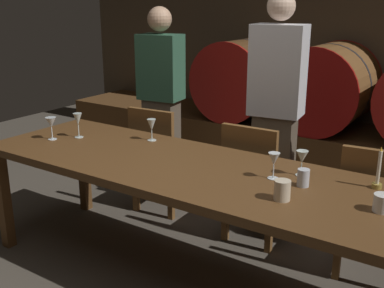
{
  "coord_description": "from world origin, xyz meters",
  "views": [
    {
      "loc": [
        1.44,
        -1.94,
        1.7
      ],
      "look_at": [
        -0.05,
        0.28,
        0.87
      ],
      "focal_mm": 44.32,
      "sensor_mm": 36.0,
      "label": 1
    }
  ],
  "objects_px": {
    "chair_right": "(374,207)",
    "cup_left": "(282,190)",
    "guest_left": "(161,97)",
    "candle_center": "(378,176)",
    "wine_glass_far_left": "(51,123)",
    "wine_glass_right": "(302,158)",
    "wine_glass_center_left": "(152,126)",
    "cup_right": "(383,203)",
    "guest_center": "(276,111)",
    "wine_glass_left": "(78,120)",
    "cup_center": "(303,178)",
    "wine_barrel_left": "(244,78)",
    "wine_barrel_center": "(327,87)",
    "chair_center": "(254,178)",
    "wine_glass_center_right": "(274,160)",
    "chair_left": "(159,154)",
    "dining_table": "(199,178)"
  },
  "relations": [
    {
      "from": "chair_right",
      "to": "cup_left",
      "type": "distance_m",
      "value": 0.89
    },
    {
      "from": "guest_left",
      "to": "candle_center",
      "type": "distance_m",
      "value": 2.32
    },
    {
      "from": "wine_glass_far_left",
      "to": "wine_glass_right",
      "type": "xyz_separation_m",
      "value": [
        1.7,
        0.3,
        -0.02
      ]
    },
    {
      "from": "wine_glass_far_left",
      "to": "cup_left",
      "type": "relative_size",
      "value": 1.56
    },
    {
      "from": "wine_glass_center_left",
      "to": "cup_right",
      "type": "distance_m",
      "value": 1.62
    },
    {
      "from": "guest_center",
      "to": "candle_center",
      "type": "height_order",
      "value": "guest_center"
    },
    {
      "from": "wine_glass_center_left",
      "to": "candle_center",
      "type": "bearing_deg",
      "value": -0.95
    },
    {
      "from": "wine_glass_left",
      "to": "cup_center",
      "type": "bearing_deg",
      "value": 0.53
    },
    {
      "from": "wine_barrel_left",
      "to": "wine_barrel_center",
      "type": "bearing_deg",
      "value": 0.0
    },
    {
      "from": "chair_center",
      "to": "wine_glass_center_right",
      "type": "xyz_separation_m",
      "value": [
        0.39,
        -0.58,
        0.37
      ]
    },
    {
      "from": "chair_left",
      "to": "cup_left",
      "type": "xyz_separation_m",
      "value": [
        1.42,
        -0.85,
        0.32
      ]
    },
    {
      "from": "wine_glass_right",
      "to": "cup_left",
      "type": "bearing_deg",
      "value": -82.65
    },
    {
      "from": "guest_center",
      "to": "wine_glass_left",
      "type": "height_order",
      "value": "guest_center"
    },
    {
      "from": "candle_center",
      "to": "cup_left",
      "type": "relative_size",
      "value": 2.23
    },
    {
      "from": "guest_left",
      "to": "wine_glass_far_left",
      "type": "bearing_deg",
      "value": 83.62
    },
    {
      "from": "wine_barrel_center",
      "to": "guest_center",
      "type": "bearing_deg",
      "value": -87.35
    },
    {
      "from": "chair_left",
      "to": "cup_right",
      "type": "relative_size",
      "value": 10.46
    },
    {
      "from": "wine_glass_center_right",
      "to": "cup_left",
      "type": "xyz_separation_m",
      "value": [
        0.16,
        -0.24,
        -0.06
      ]
    },
    {
      "from": "chair_left",
      "to": "wine_glass_left",
      "type": "distance_m",
      "value": 0.78
    },
    {
      "from": "wine_glass_right",
      "to": "cup_right",
      "type": "distance_m",
      "value": 0.54
    },
    {
      "from": "dining_table",
      "to": "guest_center",
      "type": "xyz_separation_m",
      "value": [
        0.01,
        1.02,
        0.2
      ]
    },
    {
      "from": "chair_left",
      "to": "chair_center",
      "type": "height_order",
      "value": "same"
    },
    {
      "from": "cup_right",
      "to": "candle_center",
      "type": "bearing_deg",
      "value": 107.66
    },
    {
      "from": "chair_left",
      "to": "cup_center",
      "type": "distance_m",
      "value": 1.6
    },
    {
      "from": "dining_table",
      "to": "wine_glass_center_left",
      "type": "bearing_deg",
      "value": 153.47
    },
    {
      "from": "wine_glass_right",
      "to": "chair_center",
      "type": "bearing_deg",
      "value": 138.28
    },
    {
      "from": "dining_table",
      "to": "chair_right",
      "type": "distance_m",
      "value": 1.08
    },
    {
      "from": "wine_glass_center_left",
      "to": "wine_barrel_center",
      "type": "bearing_deg",
      "value": 76.02
    },
    {
      "from": "wine_barrel_left",
      "to": "wine_glass_right",
      "type": "bearing_deg",
      "value": -55.23
    },
    {
      "from": "chair_left",
      "to": "chair_center",
      "type": "xyz_separation_m",
      "value": [
        0.87,
        -0.03,
        0.0
      ]
    },
    {
      "from": "chair_center",
      "to": "cup_center",
      "type": "xyz_separation_m",
      "value": [
        0.57,
        -0.59,
        0.31
      ]
    },
    {
      "from": "chair_left",
      "to": "chair_center",
      "type": "relative_size",
      "value": 1.0
    },
    {
      "from": "chair_left",
      "to": "cup_right",
      "type": "height_order",
      "value": "chair_left"
    },
    {
      "from": "chair_left",
      "to": "wine_glass_left",
      "type": "relative_size",
      "value": 5.03
    },
    {
      "from": "cup_right",
      "to": "guest_center",
      "type": "bearing_deg",
      "value": 133.95
    },
    {
      "from": "chair_left",
      "to": "wine_glass_far_left",
      "type": "height_order",
      "value": "wine_glass_far_left"
    },
    {
      "from": "chair_left",
      "to": "guest_center",
      "type": "distance_m",
      "value": 1.0
    },
    {
      "from": "candle_center",
      "to": "cup_center",
      "type": "xyz_separation_m",
      "value": [
        -0.33,
        -0.19,
        -0.02
      ]
    },
    {
      "from": "candle_center",
      "to": "wine_glass_center_right",
      "type": "distance_m",
      "value": 0.53
    },
    {
      "from": "wine_barrel_center",
      "to": "wine_glass_left",
      "type": "xyz_separation_m",
      "value": [
        -1.0,
        -2.33,
        0.02
      ]
    },
    {
      "from": "candle_center",
      "to": "wine_glass_left",
      "type": "xyz_separation_m",
      "value": [
        -1.98,
        -0.2,
        0.06
      ]
    },
    {
      "from": "wine_glass_center_left",
      "to": "cup_right",
      "type": "xyz_separation_m",
      "value": [
        1.59,
        -0.3,
        -0.06
      ]
    },
    {
      "from": "wine_glass_far_left",
      "to": "wine_glass_center_right",
      "type": "xyz_separation_m",
      "value": [
        1.59,
        0.17,
        -0.01
      ]
    },
    {
      "from": "wine_barrel_center",
      "to": "chair_right",
      "type": "bearing_deg",
      "value": -62.61
    },
    {
      "from": "guest_left",
      "to": "chair_right",
      "type": "bearing_deg",
      "value": 156.73
    },
    {
      "from": "chair_center",
      "to": "candle_center",
      "type": "bearing_deg",
      "value": 153.77
    },
    {
      "from": "wine_glass_far_left",
      "to": "guest_left",
      "type": "bearing_deg",
      "value": 91.27
    },
    {
      "from": "guest_left",
      "to": "wine_barrel_center",
      "type": "bearing_deg",
      "value": -141.58
    },
    {
      "from": "dining_table",
      "to": "wine_glass_center_right",
      "type": "bearing_deg",
      "value": 11.23
    },
    {
      "from": "cup_left",
      "to": "cup_right",
      "type": "xyz_separation_m",
      "value": [
        0.44,
        0.13,
        -0.01
      ]
    }
  ]
}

